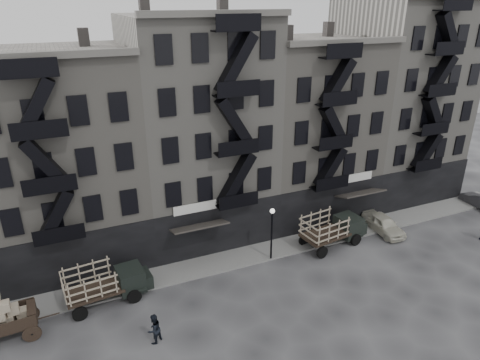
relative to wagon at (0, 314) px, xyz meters
name	(u,v)px	position (x,y,z in m)	size (l,w,h in m)	color
ground	(249,290)	(14.68, -1.53, -1.75)	(140.00, 140.00, 0.00)	#38383A
sidewalk	(228,260)	(14.68, 2.22, -1.68)	(55.00, 2.50, 0.15)	slate
building_midwest	(65,159)	(4.68, 8.29, 5.75)	(10.00, 11.35, 16.20)	gray
building_center	(198,130)	(14.68, 8.29, 6.75)	(10.00, 11.35, 18.20)	gray
building_mideast	(306,128)	(24.68, 8.29, 5.75)	(10.00, 11.35, 16.20)	gray
building_east	(397,101)	(34.68, 8.29, 7.25)	(10.00, 11.35, 19.20)	gray
lamp_post	(272,227)	(17.68, 1.07, 1.03)	(0.36, 0.36, 4.28)	black
wagon	(0,314)	(0.00, 0.00, 0.00)	(3.73, 2.15, 3.07)	black
stake_truck_west	(105,281)	(5.86, 1.08, -0.22)	(5.52, 2.65, 2.69)	black
stake_truck_east	(333,227)	(23.13, 1.09, -0.15)	(5.81, 2.93, 2.81)	black
car_east	(383,224)	(28.20, 1.07, -1.02)	(1.73, 4.29, 1.46)	beige
pedestrian_mid	(154,329)	(7.83, -3.70, -0.82)	(0.90, 0.70, 1.86)	black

